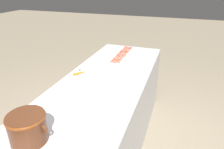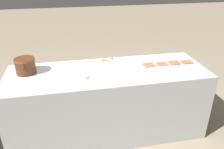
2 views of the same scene
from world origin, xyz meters
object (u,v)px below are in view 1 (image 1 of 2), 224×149
Objects in this scene: hot_dog_6 at (121,56)px; hot_dog_9 at (123,52)px; hot_dog_13 at (121,51)px; serving_spoon at (107,92)px; hot_dog_15 at (113,60)px; carrot at (81,72)px; hot_dog_8 at (126,48)px; hot_dog_2 at (124,56)px; hot_dog_5 at (125,52)px; hot_dog_11 at (115,60)px; bean_pot at (27,127)px; hot_dog_7 at (118,60)px; hot_dog_0 at (130,49)px; hot_dog_14 at (117,55)px; hot_dog_3 at (120,61)px; hot_dog_12 at (125,48)px; hot_dog_10 at (119,56)px; hot_dog_1 at (127,52)px; hot_dog_4 at (128,48)px.

hot_dog_6 is 1.00× the size of hot_dog_9.
hot_dog_13 is 0.60× the size of serving_spoon.
carrot reaches higher than hot_dog_15.
hot_dog_13 is at bearing -89.78° from hot_dog_15.
hot_dog_9 is at bearing 90.35° from hot_dog_8.
serving_spoon is at bearing 97.03° from hot_dog_2.
hot_dog_15 is (0.03, 0.53, 0.00)m from hot_dog_8.
hot_dog_2 is 0.18m from hot_dog_5.
hot_dog_11 is 0.50× the size of bean_pot.
hot_dog_5 is at bearing -170.62° from hot_dog_9.
hot_dog_2 is 0.18m from hot_dog_7.
hot_dog_0 is at bearing -108.66° from hot_dog_9.
serving_spoon is at bearing 100.63° from hot_dog_7.
hot_dog_9 is (0.03, 0.01, 0.00)m from hot_dog_5.
hot_dog_5 is at bearing -82.57° from serving_spoon.
hot_dog_5 reaches higher than serving_spoon.
hot_dog_14 is at bearing 69.92° from hot_dog_5.
bean_pot reaches higher than hot_dog_9.
hot_dog_9 is at bearing -92.01° from bean_pot.
hot_dog_3 and hot_dog_12 have the same top height.
hot_dog_8 and hot_dog_10 have the same top height.
hot_dog_0 is at bearing -117.71° from hot_dog_13.
hot_dog_11 is (0.03, 0.18, 0.00)m from hot_dog_6.
hot_dog_7 is 1.00× the size of hot_dog_9.
hot_dog_15 is at bearing -74.94° from serving_spoon.
hot_dog_10 is (0.03, 0.18, 0.00)m from hot_dog_5.
hot_dog_13 is at bearing -1.23° from hot_dog_1.
hot_dog_12 is at bearing -81.02° from serving_spoon.
hot_dog_15 is at bearing 90.06° from hot_dog_14.
hot_dog_7 is 1.00× the size of hot_dog_12.
hot_dog_11 is (0.06, 0.36, 0.00)m from hot_dog_1.
hot_dog_1 is 1.00× the size of hot_dog_6.
hot_dog_15 is at bearing 63.07° from hot_dog_2.
hot_dog_5 and hot_dog_14 have the same top height.
hot_dog_9 is 0.95× the size of carrot.
hot_dog_2 and hot_dog_3 have the same top height.
hot_dog_13 is (0.09, -0.17, 0.00)m from hot_dog_2.
hot_dog_2 is 0.20m from hot_dog_15.
hot_dog_5 and hot_dog_10 have the same top height.
hot_dog_0 is at bearing -92.95° from hot_dog_7.
hot_dog_0 is at bearing -177.46° from hot_dog_8.
hot_dog_3 is at bearing 100.63° from hot_dog_9.
bean_pot reaches higher than hot_dog_4.
hot_dog_0 is at bearing -88.82° from hot_dog_1.
hot_dog_1 and hot_dog_12 have the same top height.
carrot is (0.16, -1.03, -0.09)m from bean_pot.
hot_dog_7 is at bearing 81.13° from hot_dog_2.
hot_dog_6 is 0.37m from hot_dog_12.
hot_dog_3 is (-0.00, 0.53, 0.00)m from hot_dog_0.
hot_dog_6 is (-0.00, 0.35, 0.00)m from hot_dog_4.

